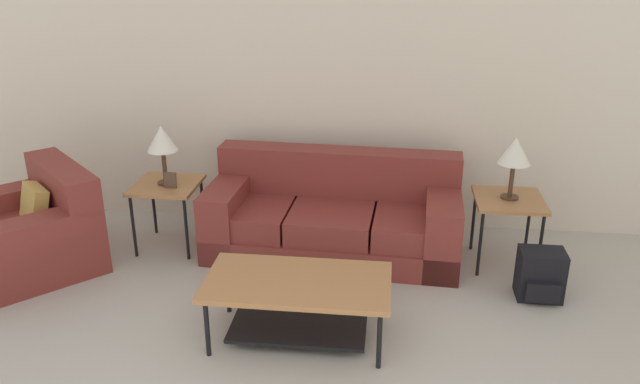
# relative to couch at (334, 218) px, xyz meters

# --- Properties ---
(wall_back) EXTENTS (9.15, 0.06, 2.60)m
(wall_back) POSITION_rel_couch_xyz_m (0.04, 0.65, 1.00)
(wall_back) COLOR silver
(wall_back) RESTS_ON ground_plane
(couch) EXTENTS (2.13, 0.99, 0.82)m
(couch) POSITION_rel_couch_xyz_m (0.00, 0.00, 0.00)
(couch) COLOR maroon
(couch) RESTS_ON ground_plane
(armchair) EXTENTS (1.45, 1.45, 0.80)m
(armchair) POSITION_rel_couch_xyz_m (-2.41, -0.57, -0.01)
(armchair) COLOR maroon
(armchair) RESTS_ON ground_plane
(coffee_table) EXTENTS (1.20, 0.64, 0.44)m
(coffee_table) POSITION_rel_couch_xyz_m (-0.11, -1.32, 0.03)
(coffee_table) COLOR #A87042
(coffee_table) RESTS_ON ground_plane
(side_table_left) EXTENTS (0.53, 0.55, 0.58)m
(side_table_left) POSITION_rel_couch_xyz_m (-1.41, -0.08, 0.22)
(side_table_left) COLOR #A87042
(side_table_left) RESTS_ON ground_plane
(side_table_right) EXTENTS (0.53, 0.55, 0.58)m
(side_table_right) POSITION_rel_couch_xyz_m (1.41, -0.08, 0.22)
(side_table_right) COLOR #A87042
(side_table_right) RESTS_ON ground_plane
(table_lamp_left) EXTENTS (0.25, 0.25, 0.50)m
(table_lamp_left) POSITION_rel_couch_xyz_m (-1.41, -0.08, 0.66)
(table_lamp_left) COLOR #472D1E
(table_lamp_left) RESTS_ON side_table_left
(table_lamp_right) EXTENTS (0.25, 0.25, 0.50)m
(table_lamp_right) POSITION_rel_couch_xyz_m (1.41, -0.08, 0.66)
(table_lamp_right) COLOR #472D1E
(table_lamp_right) RESTS_ON side_table_right
(backpack) EXTENTS (0.33, 0.31, 0.38)m
(backpack) POSITION_rel_couch_xyz_m (1.59, -0.60, -0.11)
(backpack) COLOR black
(backpack) RESTS_ON ground_plane
(picture_frame) EXTENTS (0.10, 0.04, 0.13)m
(picture_frame) POSITION_rel_couch_xyz_m (-1.34, -0.16, 0.35)
(picture_frame) COLOR #4C3828
(picture_frame) RESTS_ON side_table_left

